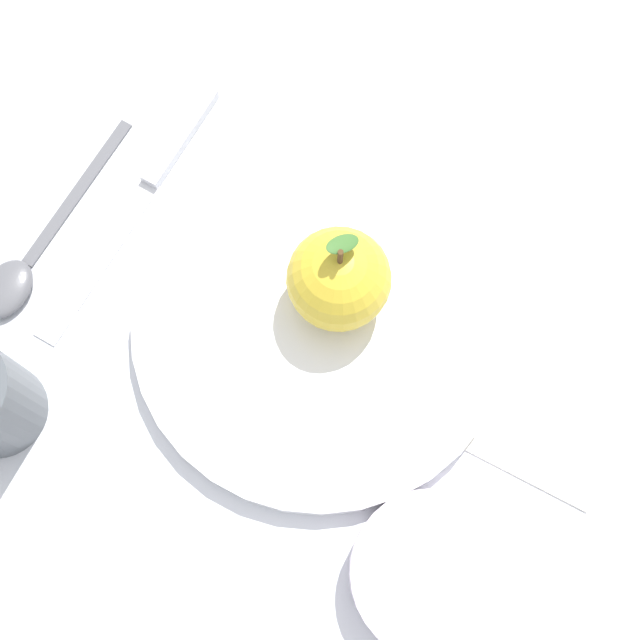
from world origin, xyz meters
name	(u,v)px	position (x,y,z in m)	size (l,w,h in m)	color
ground_plane	(314,299)	(0.00, 0.00, 0.00)	(2.40, 2.40, 0.00)	silver
dinner_plate	(320,323)	(-0.02, -0.01, 0.01)	(0.26, 0.26, 0.02)	white
apple	(338,283)	(0.00, -0.02, 0.05)	(0.07, 0.07, 0.09)	gold
side_bowl	(432,574)	(-0.17, -0.11, 0.02)	(0.10, 0.10, 0.04)	silver
knife	(146,188)	(0.06, 0.14, 0.00)	(0.22, 0.09, 0.01)	silver
spoon	(22,266)	(-0.02, 0.21, 0.01)	(0.18, 0.08, 0.01)	#59595E
linen_napkin	(565,377)	(-0.02, -0.18, 0.00)	(0.10, 0.16, 0.00)	silver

